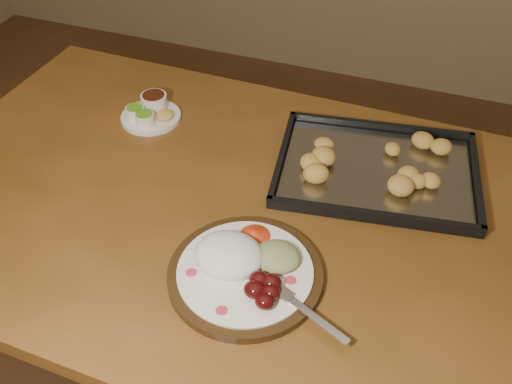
% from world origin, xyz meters
% --- Properties ---
extents(dining_table, '(1.52, 0.94, 0.75)m').
position_xyz_m(dining_table, '(0.25, 0.15, 0.65)').
color(dining_table, brown).
rests_on(dining_table, ground).
extents(dinner_plate, '(0.36, 0.28, 0.07)m').
position_xyz_m(dinner_plate, '(0.31, -0.02, 0.77)').
color(dinner_plate, black).
rests_on(dinner_plate, dining_table).
extents(condiment_saucer, '(0.15, 0.15, 0.05)m').
position_xyz_m(condiment_saucer, '(-0.09, 0.36, 0.77)').
color(condiment_saucer, silver).
rests_on(condiment_saucer, dining_table).
extents(baking_tray, '(0.48, 0.38, 0.05)m').
position_xyz_m(baking_tray, '(0.48, 0.34, 0.76)').
color(baking_tray, black).
rests_on(baking_tray, dining_table).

